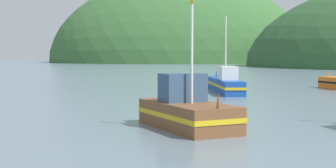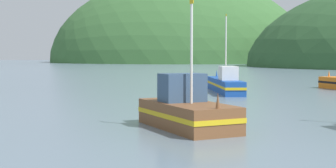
% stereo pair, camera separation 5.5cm
% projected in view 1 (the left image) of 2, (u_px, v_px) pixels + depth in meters
% --- Properties ---
extents(hill_mid_left, '(116.81, 93.45, 76.10)m').
position_uv_depth(hill_mid_left, '(179.00, 62.00, 220.13)').
color(hill_mid_left, '#386633').
rests_on(hill_mid_left, ground).
extents(fishing_boat_blue, '(2.89, 11.55, 7.37)m').
position_uv_depth(fishing_boat_blue, '(225.00, 84.00, 45.93)').
color(fishing_boat_blue, '#19479E').
rests_on(fishing_boat_blue, ground).
extents(fishing_boat_brown, '(5.23, 6.74, 6.17)m').
position_uv_depth(fishing_boat_brown, '(187.00, 111.00, 23.48)').
color(fishing_boat_brown, brown).
rests_on(fishing_boat_brown, ground).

